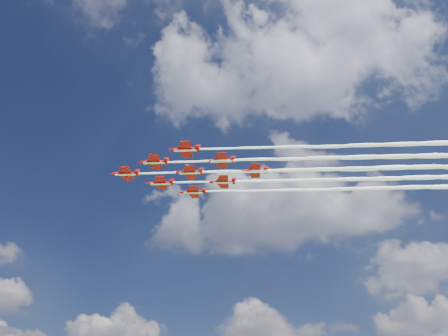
{
  "coord_description": "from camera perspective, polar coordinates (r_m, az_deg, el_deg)",
  "views": [
    {
      "loc": [
        52.86,
        -113.08,
        4.98
      ],
      "look_at": [
        17.67,
        3.09,
        86.85
      ],
      "focal_mm": 35.0,
      "sensor_mm": 36.0,
      "label": 1
    }
  ],
  "objects": [
    {
      "name": "jet_tail",
      "position": [
        157.98,
        22.37,
        0.05
      ],
      "size": [
        103.55,
        30.73,
        2.58
      ],
      "rotation": [
        0.0,
        0.0,
        0.25
      ],
      "color": "#AA090B"
    },
    {
      "name": "jet_row3_port",
      "position": [
        141.22,
        15.46,
        2.84
      ],
      "size": [
        103.55,
        30.73,
        2.58
      ],
      "rotation": [
        0.0,
        0.0,
        0.25
      ],
      "color": "#AA090B"
    },
    {
      "name": "jet_row4_starb",
      "position": [
        159.77,
        18.01,
        -1.35
      ],
      "size": [
        103.55,
        30.73,
        2.58
      ],
      "rotation": [
        0.0,
        0.0,
        0.25
      ],
      "color": "#AA090B"
    },
    {
      "name": "jet_row4_port",
      "position": [
        149.29,
        19.11,
        1.37
      ],
      "size": [
        103.55,
        30.73,
        2.58
      ],
      "rotation": [
        0.0,
        0.0,
        0.25
      ],
      "color": "#AA090B"
    },
    {
      "name": "jet_row2_port",
      "position": [
        144.3,
        10.73,
        1.22
      ],
      "size": [
        103.55,
        30.73,
        2.58
      ],
      "rotation": [
        0.0,
        0.0,
        0.25
      ],
      "color": "#AA090B"
    },
    {
      "name": "jet_lead",
      "position": [
        148.43,
        6.23,
        -0.32
      ],
      "size": [
        103.55,
        30.73,
        2.58
      ],
      "rotation": [
        0.0,
        0.0,
        0.25
      ],
      "color": "#AA090B"
    },
    {
      "name": "jet_row3_centre",
      "position": [
        151.69,
        14.55,
        -0.13
      ],
      "size": [
        103.55,
        30.73,
        2.58
      ],
      "rotation": [
        0.0,
        0.0,
        0.25
      ],
      "color": "#AA090B"
    },
    {
      "name": "jet_row3_starb",
      "position": [
        162.55,
        13.77,
        -2.71
      ],
      "size": [
        103.55,
        30.73,
        2.58
      ],
      "rotation": [
        0.0,
        0.0,
        0.25
      ],
      "color": "#AA090B"
    },
    {
      "name": "jet_row2_starb",
      "position": [
        155.12,
        10.17,
        -1.57
      ],
      "size": [
        103.55,
        30.73,
        2.58
      ],
      "rotation": [
        0.0,
        0.0,
        0.25
      ],
      "color": "#AA090B"
    }
  ]
}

